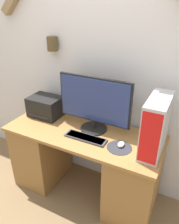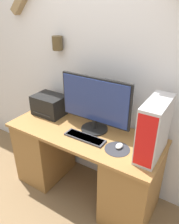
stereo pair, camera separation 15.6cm
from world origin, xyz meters
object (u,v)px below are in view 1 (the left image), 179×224
object	(u,v)px
mouse	(121,144)
printer	(46,107)
monitor	(94,103)
keyboard	(86,138)
computer_tower	(156,126)

from	to	relation	value
mouse	printer	size ratio (longest dim) A/B	0.25
monitor	mouse	size ratio (longest dim) A/B	8.25
monitor	printer	xyz separation A→B (m)	(-0.59, 0.02, -0.18)
mouse	printer	bearing A→B (deg)	169.73
monitor	mouse	distance (m)	0.45
keyboard	printer	size ratio (longest dim) A/B	1.16
keyboard	computer_tower	size ratio (longest dim) A/B	0.83
computer_tower	mouse	bearing A→B (deg)	-165.32
computer_tower	printer	bearing A→B (deg)	175.05
mouse	computer_tower	world-z (taller)	computer_tower
computer_tower	printer	distance (m)	1.19
printer	monitor	bearing A→B (deg)	-1.92
keyboard	mouse	xyz separation A→B (m)	(0.33, 0.04, 0.01)
printer	computer_tower	bearing A→B (deg)	-4.95
monitor	printer	size ratio (longest dim) A/B	2.09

